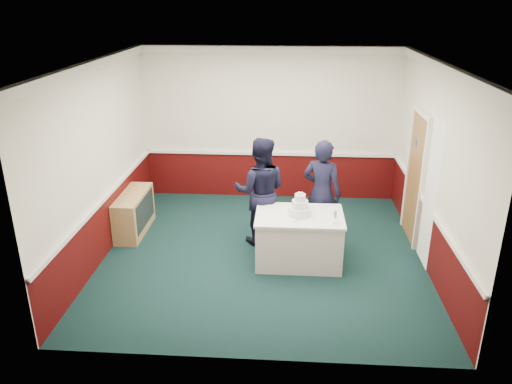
# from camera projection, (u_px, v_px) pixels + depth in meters

# --- Properties ---
(ground) EXTENTS (5.00, 5.00, 0.00)m
(ground) POSITION_uv_depth(u_px,v_px,m) (263.00, 254.00, 7.99)
(ground) COLOR #132E2E
(ground) RESTS_ON ground
(room_shell) EXTENTS (5.00, 5.00, 3.00)m
(room_shell) POSITION_uv_depth(u_px,v_px,m) (271.00, 125.00, 7.83)
(room_shell) COLOR silver
(room_shell) RESTS_ON ground
(sideboard) EXTENTS (0.41, 1.20, 0.70)m
(sideboard) POSITION_uv_depth(u_px,v_px,m) (134.00, 213.00, 8.63)
(sideboard) COLOR tan
(sideboard) RESTS_ON ground
(cake_table) EXTENTS (1.32, 0.92, 0.79)m
(cake_table) POSITION_uv_depth(u_px,v_px,m) (299.00, 238.00, 7.63)
(cake_table) COLOR white
(cake_table) RESTS_ON ground
(wedding_cake) EXTENTS (0.35, 0.35, 0.36)m
(wedding_cake) POSITION_uv_depth(u_px,v_px,m) (300.00, 208.00, 7.44)
(wedding_cake) COLOR white
(wedding_cake) RESTS_ON cake_table
(cake_knife) EXTENTS (0.10, 0.21, 0.00)m
(cake_knife) POSITION_uv_depth(u_px,v_px,m) (298.00, 220.00, 7.30)
(cake_knife) COLOR silver
(cake_knife) RESTS_ON cake_table
(champagne_flute) EXTENTS (0.05, 0.05, 0.21)m
(champagne_flute) POSITION_uv_depth(u_px,v_px,m) (335.00, 215.00, 7.14)
(champagne_flute) COLOR silver
(champagne_flute) RESTS_ON cake_table
(person_man) EXTENTS (0.88, 0.69, 1.80)m
(person_man) POSITION_uv_depth(u_px,v_px,m) (260.00, 191.00, 8.08)
(person_man) COLOR black
(person_man) RESTS_ON ground
(person_woman) EXTENTS (0.76, 0.65, 1.78)m
(person_woman) POSITION_uv_depth(u_px,v_px,m) (322.00, 193.00, 8.04)
(person_woman) COLOR black
(person_woman) RESTS_ON ground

